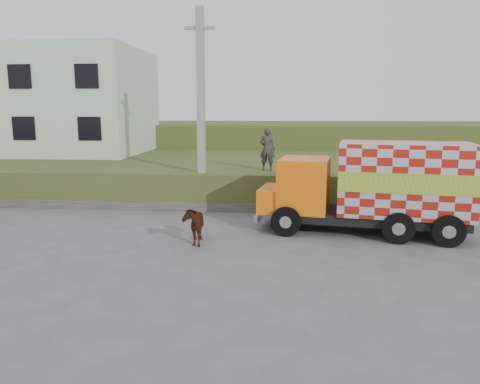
# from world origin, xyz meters

# --- Properties ---
(ground) EXTENTS (120.00, 120.00, 0.00)m
(ground) POSITION_xyz_m (0.00, 0.00, 0.00)
(ground) COLOR #474749
(ground) RESTS_ON ground
(embankment) EXTENTS (40.00, 12.00, 1.50)m
(embankment) POSITION_xyz_m (0.00, 10.00, 0.75)
(embankment) COLOR #2F501A
(embankment) RESTS_ON ground
(embankment_far) EXTENTS (40.00, 12.00, 3.00)m
(embankment_far) POSITION_xyz_m (0.00, 22.00, 1.50)
(embankment_far) COLOR #2F501A
(embankment_far) RESTS_ON ground
(retaining_strip) EXTENTS (16.00, 0.50, 0.40)m
(retaining_strip) POSITION_xyz_m (-2.00, 4.20, 0.20)
(retaining_strip) COLOR #595651
(retaining_strip) RESTS_ON ground
(building) EXTENTS (10.00, 8.00, 6.00)m
(building) POSITION_xyz_m (-11.00, 13.00, 4.50)
(building) COLOR #A8C5AB
(building) RESTS_ON embankment
(utility_pole) EXTENTS (1.20, 0.30, 8.00)m
(utility_pole) POSITION_xyz_m (-1.00, 4.60, 4.08)
(utility_pole) COLOR gray
(utility_pole) RESTS_ON ground
(cargo_truck) EXTENTS (7.07, 3.29, 3.04)m
(cargo_truck) POSITION_xyz_m (5.31, 1.27, 1.56)
(cargo_truck) COLOR black
(cargo_truck) RESTS_ON ground
(cow) EXTENTS (0.90, 1.53, 1.22)m
(cow) POSITION_xyz_m (-0.44, -0.38, 0.61)
(cow) COLOR #33100C
(cow) RESTS_ON ground
(pedestrian) EXTENTS (0.73, 0.53, 1.83)m
(pedestrian) POSITION_xyz_m (1.64, 5.63, 2.42)
(pedestrian) COLOR #2E2C29
(pedestrian) RESTS_ON embankment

